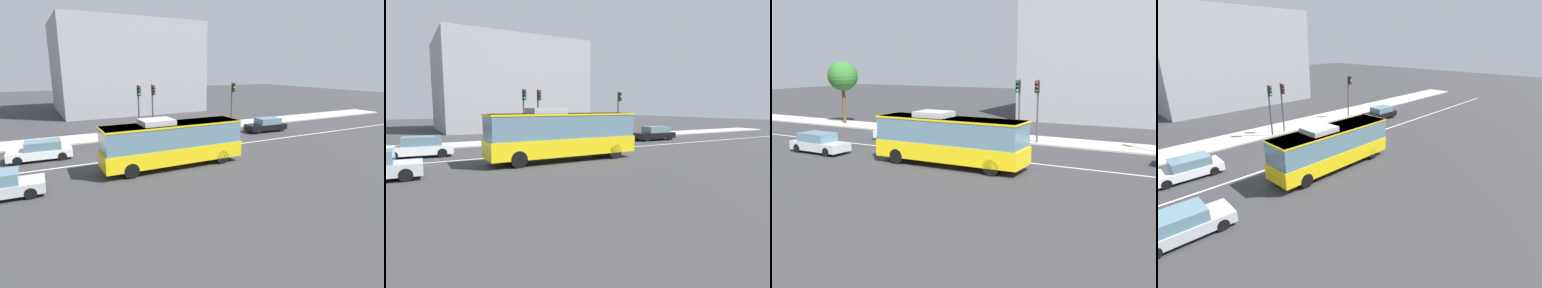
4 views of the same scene
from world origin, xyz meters
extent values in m
plane|color=#333335|center=(0.00, 0.00, 0.00)|extent=(160.00, 160.00, 0.00)
cube|color=#B2ADA3|center=(0.00, 8.35, 0.07)|extent=(80.00, 3.77, 0.14)
cube|color=silver|center=(0.00, 0.00, 0.01)|extent=(76.00, 0.16, 0.01)
cube|color=yellow|center=(1.55, -3.19, 0.98)|extent=(10.02, 2.59, 1.10)
cube|color=slate|center=(1.55, -3.19, 2.31)|extent=(9.82, 2.51, 1.58)
cube|color=yellow|center=(1.55, -3.19, 3.04)|extent=(9.92, 2.56, 0.12)
cube|color=#B2B2B2|center=(0.35, -3.20, 3.28)|extent=(2.22, 1.82, 0.36)
cylinder|color=black|center=(4.94, -2.06, 0.50)|extent=(1.00, 0.31, 1.00)
cylinder|color=black|center=(4.96, -4.26, 0.50)|extent=(1.00, 0.31, 1.00)
cylinder|color=black|center=(-1.86, -2.12, 0.50)|extent=(1.00, 0.31, 1.00)
cylinder|color=black|center=(-1.84, -4.32, 0.50)|extent=(1.00, 0.31, 1.00)
cube|color=black|center=(15.47, 3.39, 0.52)|extent=(4.58, 2.02, 0.60)
cube|color=slate|center=(15.72, 3.38, 1.14)|extent=(2.60, 1.78, 0.64)
cylinder|color=black|center=(13.93, 2.67, 0.32)|extent=(0.65, 0.25, 0.64)
cylinder|color=black|center=(14.01, 4.27, 0.32)|extent=(0.65, 0.25, 0.64)
cylinder|color=black|center=(16.92, 2.52, 0.32)|extent=(0.65, 0.25, 0.64)
cylinder|color=black|center=(17.00, 4.12, 0.32)|extent=(0.65, 0.25, 0.64)
cube|color=white|center=(-6.86, 2.75, 0.52)|extent=(4.56, 1.97, 0.60)
cube|color=slate|center=(-6.61, 2.74, 1.14)|extent=(2.58, 1.75, 0.64)
cylinder|color=black|center=(-8.39, 2.01, 0.32)|extent=(0.65, 0.24, 0.64)
cylinder|color=black|center=(-8.33, 3.61, 0.32)|extent=(0.65, 0.24, 0.64)
cylinder|color=black|center=(-5.39, 1.90, 0.32)|extent=(0.65, 0.24, 0.64)
cylinder|color=black|center=(-5.33, 3.50, 0.32)|extent=(0.65, 0.24, 0.64)
cylinder|color=black|center=(-7.52, -3.35, 0.32)|extent=(0.65, 0.24, 0.64)
cylinder|color=black|center=(-7.56, -4.94, 0.32)|extent=(0.65, 0.24, 0.64)
cylinder|color=#47474C|center=(2.23, 6.73, 2.60)|extent=(0.16, 0.16, 5.20)
cube|color=black|center=(2.21, 6.45, 4.65)|extent=(0.34, 0.30, 0.96)
sphere|color=#2D2D2D|center=(2.21, 6.30, 4.97)|extent=(0.22, 0.22, 0.22)
sphere|color=#2D2D2D|center=(2.21, 6.30, 4.65)|extent=(0.22, 0.22, 0.22)
sphere|color=#1ED838|center=(2.21, 6.30, 4.33)|extent=(0.22, 0.22, 0.22)
cylinder|color=#47474C|center=(13.22, 6.79, 2.60)|extent=(0.16, 0.16, 5.20)
cube|color=black|center=(13.23, 6.51, 4.65)|extent=(0.33, 0.29, 0.96)
sphere|color=#2D2D2D|center=(13.24, 6.36, 4.97)|extent=(0.22, 0.22, 0.22)
sphere|color=#F9A514|center=(13.24, 6.36, 4.65)|extent=(0.22, 0.22, 0.22)
sphere|color=#2D2D2D|center=(13.24, 6.36, 4.33)|extent=(0.22, 0.22, 0.22)
cylinder|color=#47474C|center=(3.74, 6.90, 2.60)|extent=(0.16, 0.16, 5.20)
cube|color=black|center=(3.75, 6.62, 4.65)|extent=(0.33, 0.29, 0.96)
sphere|color=red|center=(3.76, 6.47, 4.97)|extent=(0.22, 0.22, 0.22)
sphere|color=#2D2D2D|center=(3.76, 6.47, 4.65)|extent=(0.22, 0.22, 0.22)
sphere|color=#2D2D2D|center=(3.76, 6.47, 4.33)|extent=(0.22, 0.22, 0.22)
cube|color=#939399|center=(6.93, 28.27, 6.80)|extent=(21.55, 16.84, 13.60)
cube|color=slate|center=(17.55, 28.53, 2.11)|extent=(0.44, 14.69, 1.50)
cube|color=slate|center=(17.55, 28.53, 5.51)|extent=(0.44, 14.69, 1.50)
cube|color=slate|center=(17.55, 28.53, 8.91)|extent=(0.44, 14.69, 1.50)
cube|color=slate|center=(17.55, 28.53, 12.31)|extent=(0.44, 14.69, 1.50)
camera|label=1|loc=(-6.84, -22.54, 6.88)|focal=28.84mm
camera|label=2|loc=(-7.19, -21.32, 3.52)|focal=28.67mm
camera|label=3|loc=(15.90, -27.39, 6.54)|focal=42.02mm
camera|label=4|loc=(-11.52, -17.98, 9.08)|focal=26.18mm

